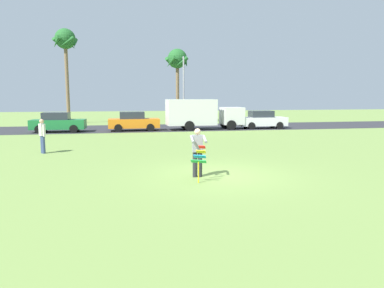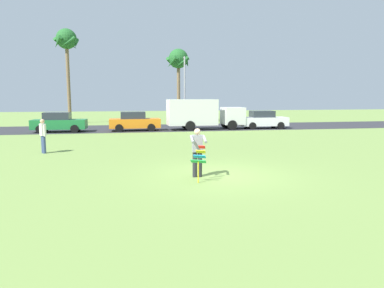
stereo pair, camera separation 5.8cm
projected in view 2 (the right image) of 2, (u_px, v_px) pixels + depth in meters
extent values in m
plane|color=olive|center=(220.00, 175.00, 12.79)|extent=(120.00, 120.00, 0.00)
cube|color=#2D2D33|center=(162.00, 128.00, 32.47)|extent=(120.00, 8.00, 0.01)
cylinder|color=#26262B|center=(200.00, 164.00, 12.50)|extent=(0.16, 0.16, 0.90)
cylinder|color=#26262B|center=(195.00, 164.00, 12.48)|extent=(0.16, 0.16, 0.90)
cube|color=gray|center=(197.00, 143.00, 12.39)|extent=(0.37, 0.24, 0.60)
sphere|color=beige|center=(197.00, 132.00, 12.33)|extent=(0.22, 0.22, 0.22)
cylinder|color=gray|center=(205.00, 139.00, 12.15)|extent=(0.13, 0.59, 0.24)
cylinder|color=gray|center=(192.00, 139.00, 12.09)|extent=(0.13, 0.59, 0.24)
cube|color=red|center=(202.00, 147.00, 11.99)|extent=(0.26, 0.22, 0.12)
cube|color=yellow|center=(201.00, 152.00, 11.85)|extent=(0.35, 0.27, 0.12)
cube|color=#1E99D8|center=(200.00, 156.00, 11.72)|extent=(0.44, 0.31, 0.12)
cube|color=green|center=(198.00, 161.00, 11.58)|extent=(0.52, 0.35, 0.12)
cylinder|color=yellow|center=(198.00, 172.00, 11.63)|extent=(0.04, 0.04, 0.72)
cube|color=#1E7238|center=(60.00, 124.00, 28.46)|extent=(4.26, 1.85, 0.76)
cube|color=#282D38|center=(57.00, 116.00, 28.35)|extent=(2.07, 1.47, 0.60)
cylinder|color=black|center=(78.00, 127.00, 29.49)|extent=(0.65, 0.24, 0.64)
cylinder|color=black|center=(75.00, 129.00, 27.91)|extent=(0.65, 0.24, 0.64)
cylinder|color=black|center=(45.00, 128.00, 29.09)|extent=(0.65, 0.24, 0.64)
cylinder|color=black|center=(40.00, 129.00, 27.51)|extent=(0.65, 0.24, 0.64)
cube|color=orange|center=(135.00, 123.00, 29.58)|extent=(4.21, 1.73, 0.76)
cube|color=#282D38|center=(133.00, 115.00, 29.47)|extent=(2.02, 1.41, 0.60)
cylinder|color=black|center=(150.00, 126.00, 30.66)|extent=(0.64, 0.22, 0.64)
cylinder|color=black|center=(151.00, 128.00, 29.09)|extent=(0.64, 0.22, 0.64)
cylinder|color=black|center=(119.00, 126.00, 30.16)|extent=(0.64, 0.22, 0.64)
cylinder|color=black|center=(119.00, 128.00, 28.59)|extent=(0.64, 0.22, 0.64)
cube|color=silver|center=(233.00, 116.00, 31.18)|extent=(1.84, 1.94, 1.50)
cube|color=silver|center=(192.00, 112.00, 30.36)|extent=(4.24, 2.09, 2.20)
cylinder|color=black|center=(226.00, 124.00, 32.10)|extent=(0.85, 0.30, 0.84)
cylinder|color=black|center=(232.00, 125.00, 30.31)|extent=(0.85, 0.30, 0.84)
cylinder|color=black|center=(186.00, 124.00, 31.33)|extent=(0.85, 0.30, 0.84)
cylinder|color=black|center=(190.00, 126.00, 29.55)|extent=(0.85, 0.30, 0.84)
cube|color=white|center=(263.00, 121.00, 31.73)|extent=(4.25, 1.83, 0.76)
cube|color=#282D38|center=(262.00, 114.00, 31.62)|extent=(2.06, 1.46, 0.60)
cylinder|color=black|center=(274.00, 124.00, 32.76)|extent=(0.65, 0.24, 0.64)
cylinder|color=black|center=(281.00, 125.00, 31.18)|extent=(0.65, 0.24, 0.64)
cylinder|color=black|center=(247.00, 124.00, 32.36)|extent=(0.65, 0.24, 0.64)
cylinder|color=black|center=(252.00, 126.00, 30.77)|extent=(0.65, 0.24, 0.64)
cylinder|color=brown|center=(68.00, 83.00, 37.27)|extent=(0.36, 0.36, 8.64)
sphere|color=#236028|center=(66.00, 39.00, 36.67)|extent=(2.10, 2.10, 2.10)
cone|color=#236028|center=(76.00, 44.00, 36.90)|extent=(0.44, 1.56, 1.28)
cone|color=#236028|center=(71.00, 45.00, 37.66)|extent=(1.62, 0.90, 1.28)
cone|color=#236028|center=(60.00, 44.00, 37.13)|extent=(1.27, 1.52, 1.28)
cone|color=#236028|center=(58.00, 42.00, 36.04)|extent=(1.27, 1.52, 1.28)
cone|color=#236028|center=(68.00, 42.00, 35.90)|extent=(1.62, 0.90, 1.28)
cylinder|color=brown|center=(179.00, 92.00, 38.63)|extent=(0.36, 0.36, 6.76)
sphere|color=#236028|center=(178.00, 59.00, 38.16)|extent=(2.10, 2.10, 2.10)
cone|color=#236028|center=(187.00, 63.00, 38.39)|extent=(0.44, 1.56, 1.28)
cone|color=#236028|center=(180.00, 64.00, 39.15)|extent=(1.62, 0.90, 1.28)
cone|color=#236028|center=(171.00, 63.00, 38.62)|extent=(1.27, 1.52, 1.28)
cone|color=#236028|center=(172.00, 62.00, 37.53)|extent=(1.27, 1.52, 1.28)
cone|color=#236028|center=(182.00, 62.00, 37.39)|extent=(1.62, 0.90, 1.28)
cylinder|color=#9E9EA3|center=(185.00, 91.00, 36.89)|extent=(0.16, 0.16, 7.00)
cylinder|color=#9E9EA3|center=(183.00, 58.00, 37.12)|extent=(0.10, 1.40, 0.10)
cube|color=#4C4C51|center=(182.00, 59.00, 37.76)|extent=(0.24, 0.44, 0.16)
cylinder|color=#384772|center=(44.00, 145.00, 17.69)|extent=(0.16, 0.16, 0.90)
cylinder|color=#384772|center=(43.00, 144.00, 17.83)|extent=(0.16, 0.16, 0.90)
cube|color=silver|center=(43.00, 130.00, 17.66)|extent=(0.37, 0.42, 0.60)
sphere|color=tan|center=(42.00, 121.00, 17.61)|extent=(0.22, 0.22, 0.22)
cylinder|color=silver|center=(44.00, 131.00, 17.49)|extent=(0.09, 0.09, 0.58)
cylinder|color=silver|center=(41.00, 130.00, 17.84)|extent=(0.09, 0.09, 0.58)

